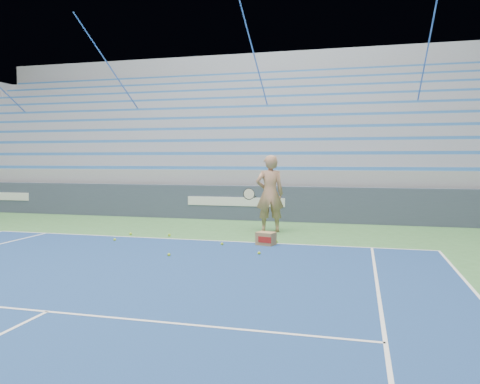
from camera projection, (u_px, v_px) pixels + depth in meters
The scene contains 11 objects.
sponsor_barrier at pixel (237, 203), 15.06m from camera, with size 30.00×0.32×1.10m.
bleachers at pixel (270, 150), 20.47m from camera, with size 31.00×9.15×7.30m.
tennis_player at pixel (270, 194), 12.49m from camera, with size 1.04×0.97×2.06m.
ball_box at pixel (266, 239), 10.58m from camera, with size 0.46×0.40×0.30m.
tennis_ball_0 at pixel (131, 234), 12.00m from camera, with size 0.07×0.07×0.07m, color #AAD22A.
tennis_ball_1 at pixel (276, 241), 10.89m from camera, with size 0.07×0.07×0.07m, color #AAD22A.
tennis_ball_2 at pixel (259, 253), 9.53m from camera, with size 0.07×0.07×0.07m, color #AAD22A.
tennis_ball_3 at pixel (169, 255), 9.37m from camera, with size 0.07×0.07×0.07m, color #AAD22A.
tennis_ball_4 at pixel (222, 244), 10.57m from camera, with size 0.07×0.07×0.07m, color #AAD22A.
tennis_ball_5 at pixel (169, 235), 11.81m from camera, with size 0.07×0.07×0.07m, color #AAD22A.
tennis_ball_6 at pixel (115, 240), 11.12m from camera, with size 0.07×0.07×0.07m, color #AAD22A.
Camera 1 is at (3.81, 1.37, 1.94)m, focal length 35.00 mm.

